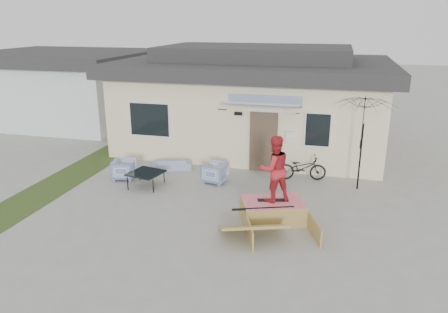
% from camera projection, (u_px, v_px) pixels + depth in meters
% --- Properties ---
extents(ground, '(90.00, 90.00, 0.00)m').
position_uv_depth(ground, '(195.00, 223.00, 11.22)').
color(ground, gray).
rests_on(ground, ground).
extents(grass_strip, '(1.40, 8.00, 0.01)m').
position_uv_depth(grass_strip, '(66.00, 179.00, 14.32)').
color(grass_strip, '#2B3E19').
rests_on(grass_strip, ground).
extents(house, '(10.80, 8.49, 4.10)m').
position_uv_depth(house, '(255.00, 98.00, 17.99)').
color(house, beige).
rests_on(house, ground).
extents(neighbor_house, '(8.60, 7.60, 3.50)m').
position_uv_depth(neighbor_house, '(64.00, 85.00, 22.43)').
color(neighbor_house, silver).
rests_on(neighbor_house, ground).
extents(loveseat, '(1.41, 0.83, 0.53)m').
position_uv_depth(loveseat, '(172.00, 162.00, 15.17)').
color(loveseat, '#3F5A9D').
rests_on(loveseat, ground).
extents(armchair_left, '(0.80, 0.83, 0.73)m').
position_uv_depth(armchair_left, '(124.00, 168.00, 14.26)').
color(armchair_left, '#3F5A9D').
rests_on(armchair_left, ground).
extents(armchair_right, '(0.79, 0.83, 0.74)m').
position_uv_depth(armchair_right, '(215.00, 171.00, 13.96)').
color(armchair_right, '#3F5A9D').
rests_on(armchair_right, ground).
extents(coffee_table, '(1.14, 1.14, 0.47)m').
position_uv_depth(coffee_table, '(146.00, 179.00, 13.64)').
color(coffee_table, black).
rests_on(coffee_table, ground).
extents(bicycle, '(1.66, 0.85, 1.01)m').
position_uv_depth(bicycle, '(302.00, 165.00, 14.12)').
color(bicycle, black).
rests_on(bicycle, ground).
extents(patio_umbrella, '(2.28, 2.20, 2.20)m').
position_uv_depth(patio_umbrella, '(362.00, 135.00, 12.97)').
color(patio_umbrella, black).
rests_on(patio_umbrella, ground).
extents(skate_ramp, '(2.24, 2.55, 0.53)m').
position_uv_depth(skate_ramp, '(273.00, 211.00, 11.33)').
color(skate_ramp, '#9D8042').
rests_on(skate_ramp, ground).
extents(skateboard, '(0.84, 0.41, 0.05)m').
position_uv_depth(skateboard, '(273.00, 200.00, 11.29)').
color(skateboard, black).
rests_on(skateboard, skate_ramp).
extents(skater, '(1.08, 1.02, 1.75)m').
position_uv_depth(skater, '(274.00, 168.00, 11.02)').
color(skater, red).
rests_on(skater, skateboard).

